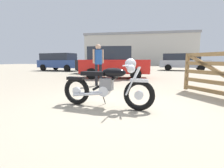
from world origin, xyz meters
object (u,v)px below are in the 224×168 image
Objects in this scene: red_hatchback_near at (114,62)px; pale_sedan_back at (103,62)px; vintage_motorcycle at (108,85)px; dark_sedan_left at (60,61)px; bystander at (98,60)px; silver_sedan_mid at (183,61)px.

red_hatchback_near and pale_sedan_back have the same top height.
dark_sedan_left is (-8.15, 11.60, 0.45)m from vintage_motorcycle.
vintage_motorcycle is 3.22m from bystander.
bystander is at bearing -104.23° from silver_sedan_mid.
bystander is at bearing -94.77° from red_hatchback_near.
vintage_motorcycle is 14.18m from dark_sedan_left.
red_hatchback_near is at bearing -111.31° from silver_sedan_mid.
red_hatchback_near reaches higher than bystander.
pale_sedan_back is (5.30, -2.43, -0.02)m from dark_sedan_left.
pale_sedan_back reaches higher than vintage_motorcycle.
vintage_motorcycle is 0.42× the size of dark_sedan_left.
red_hatchback_near is at bearing -28.98° from dark_sedan_left.
silver_sedan_mid is at bearing 25.20° from dark_sedan_left.
red_hatchback_near is 8.91m from dark_sedan_left.
red_hatchback_near is 1.00× the size of pale_sedan_back.
dark_sedan_left is at bearing -155.37° from silver_sedan_mid.
vintage_motorcycle is 1.25× the size of bystander.
vintage_motorcycle is at bearing 165.80° from bystander.
red_hatchback_near is 10.38m from silver_sedan_mid.
silver_sedan_mid is (5.36, 8.90, 0.02)m from red_hatchback_near.
red_hatchback_near is (-1.25, 5.96, 0.43)m from vintage_motorcycle.
dark_sedan_left is at bearing -30.26° from pale_sedan_back.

